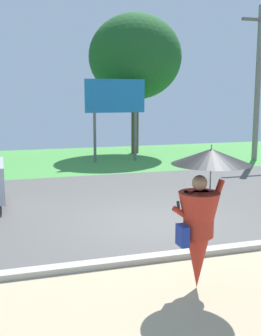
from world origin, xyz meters
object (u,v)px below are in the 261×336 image
at_px(monk_pedestrian, 202,212).
at_px(tree_left_far, 135,57).
at_px(utility_pole, 258,81).
at_px(roadside_billboard, 115,102).

distance_m(monk_pedestrian, tree_left_far, 15.18).
relative_size(utility_pole, roadside_billboard, 1.87).
bearing_deg(roadside_billboard, utility_pole, -13.42).
bearing_deg(monk_pedestrian, utility_pole, 42.68).
bearing_deg(monk_pedestrian, roadside_billboard, 70.23).
bearing_deg(tree_left_far, utility_pole, -40.46).
bearing_deg(tree_left_far, roadside_billboard, -125.23).
distance_m(roadside_billboard, tree_left_far, 3.49).
xyz_separation_m(monk_pedestrian, tree_left_far, (3.57, 14.34, 3.46)).
bearing_deg(utility_pole, roadside_billboard, 166.58).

